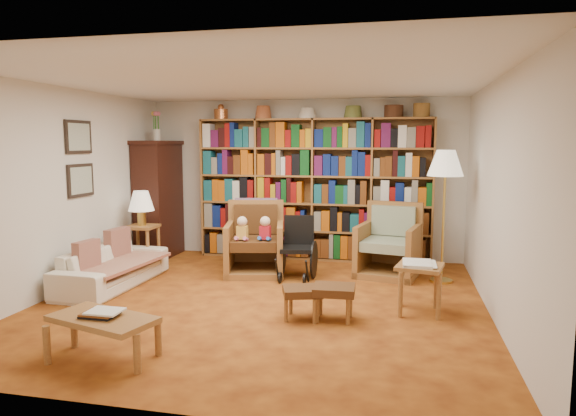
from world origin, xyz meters
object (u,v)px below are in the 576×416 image
(armchair_sage, at_px, (388,247))
(coffee_table, at_px, (103,322))
(floor_lamp, at_px, (445,169))
(footstool_b, at_px, (302,293))
(sofa, at_px, (113,266))
(wheelchair, at_px, (297,250))
(side_table_papers, at_px, (419,273))
(side_table_lamp, at_px, (142,237))
(footstool_a, at_px, (334,292))
(armchair_leather, at_px, (257,243))

(armchair_sage, bearing_deg, coffee_table, -123.25)
(floor_lamp, relative_size, footstool_b, 3.63)
(sofa, xyz_separation_m, floor_lamp, (4.14, 1.10, 1.24))
(wheelchair, xyz_separation_m, footstool_b, (0.38, -1.63, -0.11))
(armchair_sage, distance_m, floor_lamp, 1.35)
(floor_lamp, relative_size, side_table_papers, 3.10)
(side_table_lamp, xyz_separation_m, coffee_table, (1.26, -3.05, -0.13))
(sofa, xyz_separation_m, armchair_sage, (3.43, 1.40, 0.12))
(sofa, relative_size, footstool_a, 3.94)
(wheelchair, height_order, floor_lamp, floor_lamp)
(wheelchair, bearing_deg, footstool_a, -66.02)
(side_table_lamp, relative_size, armchair_leather, 0.62)
(wheelchair, distance_m, footstool_a, 1.74)
(side_table_papers, relative_size, coffee_table, 0.56)
(coffee_table, bearing_deg, side_table_lamp, 112.46)
(sofa, height_order, footstool_a, sofa)
(armchair_sage, bearing_deg, footstool_b, -111.36)
(floor_lamp, height_order, side_table_papers, floor_lamp)
(wheelchair, height_order, footstool_a, wheelchair)
(side_table_lamp, bearing_deg, wheelchair, -1.49)
(sofa, bearing_deg, side_table_lamp, 7.00)
(armchair_leather, xyz_separation_m, side_table_papers, (2.19, -1.36, 0.03))
(side_table_lamp, distance_m, armchair_leather, 1.71)
(footstool_a, bearing_deg, wheelchair, 113.98)
(sofa, distance_m, floor_lamp, 4.46)
(armchair_leather, bearing_deg, side_table_papers, -31.72)
(side_table_lamp, xyz_separation_m, armchair_sage, (3.53, 0.42, -0.08))
(sofa, distance_m, wheelchair, 2.41)
(side_table_papers, bearing_deg, side_table_lamp, 162.47)
(side_table_lamp, xyz_separation_m, footstool_a, (3.03, -1.64, -0.17))
(side_table_papers, relative_size, footstool_b, 1.17)
(sofa, xyz_separation_m, armchair_leather, (1.61, 1.10, 0.16))
(side_table_lamp, relative_size, footstool_b, 1.31)
(armchair_leather, bearing_deg, floor_lamp, -0.04)
(footstool_a, bearing_deg, floor_lamp, 55.76)
(side_table_lamp, distance_m, armchair_sage, 3.56)
(footstool_b, bearing_deg, sofa, 164.73)
(floor_lamp, xyz_separation_m, side_table_papers, (-0.34, -1.35, -1.06))
(side_table_lamp, height_order, coffee_table, side_table_lamp)
(sofa, xyz_separation_m, side_table_lamp, (-0.10, 0.98, 0.21))
(armchair_leather, height_order, side_table_papers, armchair_leather)
(sofa, bearing_deg, side_table_papers, -92.69)
(side_table_papers, distance_m, coffee_table, 3.21)
(side_table_lamp, bearing_deg, armchair_sage, 6.77)
(side_table_lamp, xyz_separation_m, floor_lamp, (4.24, 0.12, 1.03))
(coffee_table, bearing_deg, side_table_papers, 34.55)
(wheelchair, distance_m, floor_lamp, 2.22)
(footstool_a, distance_m, footstool_b, 0.33)
(side_table_lamp, bearing_deg, coffee_table, -67.54)
(armchair_leather, distance_m, footstool_b, 2.08)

